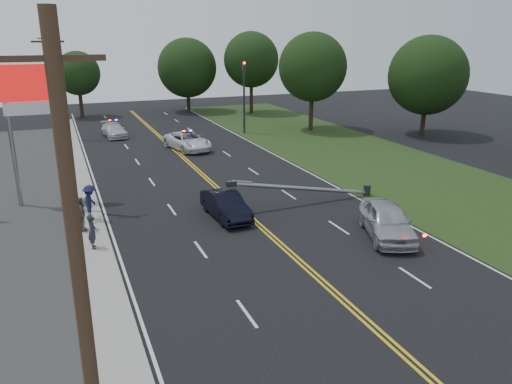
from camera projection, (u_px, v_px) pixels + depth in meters
name	position (u px, v px, depth m)	size (l,w,h in m)	color
ground	(312.00, 272.00, 20.95)	(120.00, 120.00, 0.00)	black
sidewalk	(85.00, 219.00, 26.78)	(1.80, 70.00, 0.12)	#9C968D
grass_verge	(416.00, 178.00, 34.61)	(12.00, 80.00, 0.01)	#233313
centerline_yellow	(233.00, 202.00, 29.79)	(0.36, 80.00, 0.00)	gold
pylon_sign	(30.00, 101.00, 27.77)	(3.20, 0.35, 8.00)	gray
traffic_signal	(244.00, 91.00, 49.16)	(0.28, 0.41, 7.05)	#2D2D30
fallen_streetlight	(311.00, 189.00, 29.24)	(9.36, 0.44, 1.91)	#2D2D30
utility_pole_near	(81.00, 292.00, 9.06)	(1.60, 0.28, 10.00)	#382619
utility_pole_mid	(57.00, 122.00, 26.74)	(1.60, 0.28, 10.00)	#382619
utility_pole_far	(52.00, 85.00, 46.19)	(1.60, 0.28, 10.00)	#382619
tree_6	(78.00, 73.00, 58.68)	(5.14, 5.14, 7.74)	black
tree_7	(187.00, 68.00, 63.08)	(7.43, 7.43, 9.20)	black
tree_8	(251.00, 60.00, 61.39)	(6.77, 6.77, 9.96)	black
tree_9	(313.00, 67.00, 50.19)	(6.89, 6.89, 9.85)	black
tree_13	(428.00, 75.00, 47.73)	(7.51, 7.51, 9.55)	black
crashed_sedan	(226.00, 205.00, 27.04)	(1.51, 4.34, 1.43)	black
waiting_sedan	(387.00, 221.00, 24.43)	(2.00, 4.96, 1.69)	#AAADB2
emergency_a	(188.00, 141.00, 43.04)	(2.48, 5.39, 1.50)	silver
emergency_b	(114.00, 130.00, 48.45)	(1.85, 4.56, 1.32)	silver
bystander_a	(92.00, 231.00, 22.83)	(0.60, 0.39, 1.63)	#282830
bystander_b	(83.00, 213.00, 25.08)	(0.82, 0.64, 1.69)	silver
bystander_c	(90.00, 203.00, 26.31)	(1.23, 0.71, 1.91)	#1A1B41
bystander_d	(81.00, 214.00, 24.78)	(1.04, 0.43, 1.77)	#5B4D49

